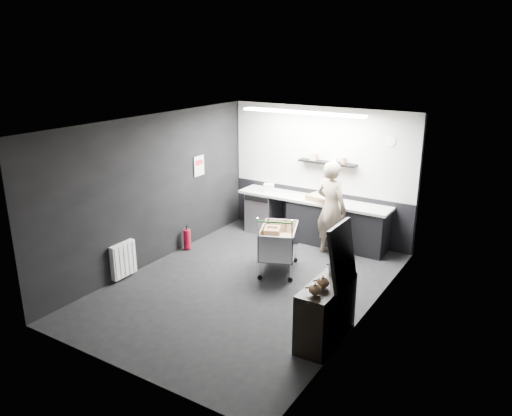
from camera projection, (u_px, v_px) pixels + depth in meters
The scene contains 22 objects.
floor at pixel (248, 285), 8.34m from camera, with size 5.50×5.50×0.00m, color black.
ceiling at pixel (247, 123), 7.51m from camera, with size 5.50×5.50×0.00m, color silver.
wall_back at pixel (320, 173), 10.15m from camera, with size 5.50×5.50×0.00m, color black.
wall_front at pixel (117, 271), 5.70m from camera, with size 5.50×5.50×0.00m, color black.
wall_left at pixel (154, 190), 8.93m from camera, with size 5.50×5.50×0.00m, color black.
wall_right at pixel (368, 232), 6.92m from camera, with size 5.50×5.50×0.00m, color black.
kitchen_wall_panel at pixel (321, 149), 9.98m from camera, with size 3.95×0.02×1.70m, color silver.
dado_panel at pixel (318, 213), 10.40m from camera, with size 3.95×0.02×1.00m, color black.
floating_shelf at pixel (327, 163), 9.86m from camera, with size 1.20×0.22×0.04m, color black.
wall_clock at pixel (391, 141), 9.18m from camera, with size 0.20×0.20×0.03m, color white.
poster at pixel (199, 166), 9.91m from camera, with size 0.02×0.30×0.40m, color silver.
poster_red_band at pixel (199, 162), 9.89m from camera, with size 0.01×0.22×0.10m, color red.
radiator at pixel (123, 260), 8.48m from camera, with size 0.10×0.50×0.60m, color white.
ceiling_strip at pixel (302, 113), 9.02m from camera, with size 2.40×0.20×0.04m, color white.
prep_counter at pixel (318, 220), 10.09m from camera, with size 3.20×0.61×0.90m.
person at pixel (331, 208), 9.35m from camera, with size 0.67×0.44×1.82m, color beige.
shopping_cart at pixel (278, 243), 8.73m from camera, with size 0.94×1.21×1.10m.
sideboard at pixel (328, 303), 6.64m from camera, with size 0.48×1.12×1.67m.
fire_extinguisher at pixel (187, 238), 9.75m from camera, with size 0.14×0.14×0.48m.
cardboard_box at pixel (323, 198), 9.84m from camera, with size 0.57×0.43×0.11m, color #A07E55.
pink_tub at pixel (329, 196), 9.81m from camera, with size 0.20×0.20×0.20m, color silver.
white_container at pixel (269, 188), 10.45m from camera, with size 0.20×0.15×0.18m, color white.
Camera 1 is at (4.09, -6.34, 3.77)m, focal length 35.00 mm.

